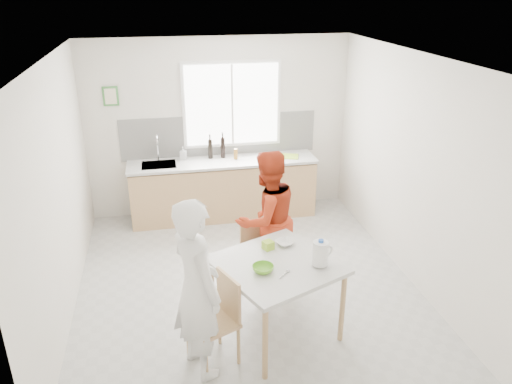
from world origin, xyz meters
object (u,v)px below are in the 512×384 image
at_px(person_red, 267,219).
at_px(bowl_green, 263,269).
at_px(milk_jug, 321,253).
at_px(chair_far, 258,253).
at_px(person_white, 197,289).
at_px(wine_bottle_b, 210,149).
at_px(wine_bottle_a, 223,147).
at_px(dining_table, 276,271).
at_px(bowl_white, 285,243).
at_px(chair_left, 218,316).

distance_m(person_red, bowl_green, 1.14).
height_order(person_red, milk_jug, person_red).
bearing_deg(chair_far, person_white, -146.83).
relative_size(person_red, wine_bottle_b, 5.60).
distance_m(wine_bottle_a, wine_bottle_b, 0.19).
bearing_deg(dining_table, bowl_white, 63.19).
bearing_deg(wine_bottle_b, wine_bottle_a, -1.36).
distance_m(milk_jug, wine_bottle_b, 3.28).
xyz_separation_m(person_white, wine_bottle_a, (0.71, 3.42, 0.20)).
relative_size(bowl_green, wine_bottle_a, 0.65).
bearing_deg(dining_table, chair_far, 90.08).
distance_m(person_white, person_red, 1.63).
height_order(bowl_green, wine_bottle_a, wine_bottle_a).
bearing_deg(bowl_white, chair_far, 108.30).
height_order(person_white, wine_bottle_a, person_white).
xyz_separation_m(chair_far, bowl_green, (-0.16, -1.01, 0.41)).
distance_m(bowl_green, bowl_white, 0.58).
height_order(chair_left, person_red, person_red).
relative_size(chair_left, person_white, 0.51).
relative_size(person_red, milk_jug, 6.23).
xyz_separation_m(dining_table, bowl_green, (-0.16, -0.13, 0.12)).
bearing_deg(wine_bottle_b, person_white, -98.61).
distance_m(person_red, milk_jug, 1.15).
bearing_deg(chair_left, dining_table, 90.00).
distance_m(bowl_green, wine_bottle_b, 3.20).
bearing_deg(person_red, person_white, 31.42).
height_order(chair_far, bowl_green, bowl_green).
height_order(milk_jug, wine_bottle_b, wine_bottle_b).
bearing_deg(wine_bottle_a, person_red, -83.81).
xyz_separation_m(dining_table, wine_bottle_b, (-0.30, 3.07, 0.32)).
relative_size(person_white, bowl_white, 9.17).
bearing_deg(wine_bottle_a, wine_bottle_b, 178.64).
bearing_deg(person_white, chair_left, -90.00).
distance_m(dining_table, wine_bottle_b, 3.10).
bearing_deg(chair_far, bowl_white, -95.08).
relative_size(person_white, milk_jug, 6.51).
bearing_deg(person_white, bowl_green, -94.13).
relative_size(bowl_green, milk_jug, 0.78).
relative_size(chair_left, bowl_white, 4.68).
distance_m(dining_table, chair_far, 0.93).
bearing_deg(milk_jug, dining_table, 138.98).
xyz_separation_m(chair_left, milk_jug, (1.04, 0.14, 0.49)).
bearing_deg(person_white, person_red, -58.58).
height_order(bowl_green, bowl_white, bowl_green).
distance_m(chair_left, wine_bottle_b, 3.40).
xyz_separation_m(chair_left, person_red, (0.74, 1.24, 0.35)).
relative_size(chair_far, milk_jug, 3.06).
relative_size(chair_left, chair_far, 1.09).
distance_m(dining_table, milk_jug, 0.49).
bearing_deg(chair_far, wine_bottle_b, 74.46).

